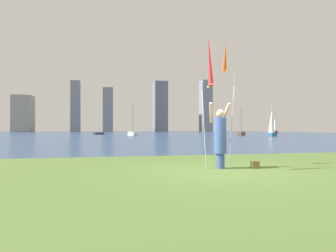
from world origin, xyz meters
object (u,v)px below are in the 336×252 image
object	(u,v)px
kite_flag_right	(225,61)
sailboat_6	(241,133)
sailboat_1	(275,126)
sailboat_4	(98,133)
sailboat_0	(133,133)
bag	(255,165)
kite_flag_left	(209,62)
sailboat_5	(272,124)
person	(220,136)

from	to	relation	value
kite_flag_right	sailboat_6	distance (m)	42.70
sailboat_1	sailboat_4	xyz separation A→B (m)	(-41.34, -2.24, -1.48)
sailboat_0	sailboat_4	bearing A→B (deg)	123.77
kite_flag_right	bag	size ratio (longest dim) A/B	16.82
kite_flag_left	bag	size ratio (longest dim) A/B	16.58
sailboat_1	sailboat_5	bearing A→B (deg)	-123.39
person	sailboat_6	distance (m)	43.39
sailboat_4	kite_flag_left	bearing A→B (deg)	-84.68
person	kite_flag_right	bearing A→B (deg)	54.74
person	sailboat_6	bearing A→B (deg)	62.46
sailboat_1	kite_flag_left	bearing A→B (deg)	-123.80
bag	sailboat_0	world-z (taller)	sailboat_0
sailboat_1	kite_flag_right	bearing A→B (deg)	-123.60
sailboat_0	sailboat_6	distance (m)	19.16
sailboat_0	sailboat_4	distance (m)	11.20
person	sailboat_6	world-z (taller)	sailboat_6
kite_flag_left	sailboat_5	world-z (taller)	sailboat_5
person	sailboat_6	size ratio (longest dim) A/B	0.41
sailboat_4	sailboat_6	xyz separation A→B (m)	(24.97, -13.24, 0.10)
person	sailboat_5	xyz separation A→B (m)	(22.02, 32.95, 0.89)
person	kite_flag_right	world-z (taller)	kite_flag_right
sailboat_1	sailboat_0	bearing A→B (deg)	-161.80
person	sailboat_0	xyz separation A→B (m)	(0.90, 42.62, -0.61)
sailboat_0	sailboat_5	xyz separation A→B (m)	(21.13, -9.68, 1.50)
sailboat_5	sailboat_1	bearing A→B (deg)	56.61
sailboat_4	sailboat_5	distance (m)	33.33
sailboat_1	sailboat_4	distance (m)	41.43
sailboat_0	sailboat_4	world-z (taller)	sailboat_0
kite_flag_left	sailboat_5	bearing A→B (deg)	55.94
sailboat_5	sailboat_4	bearing A→B (deg)	145.24
bag	sailboat_1	world-z (taller)	sailboat_1
sailboat_0	sailboat_6	bearing A→B (deg)	-11.85
sailboat_1	bag	bearing A→B (deg)	-122.74
bag	sailboat_0	bearing A→B (deg)	90.17
sailboat_4	sailboat_6	bearing A→B (deg)	-27.93
sailboat_1	sailboat_6	size ratio (longest dim) A/B	1.22
sailboat_5	sailboat_0	bearing A→B (deg)	155.39
kite_flag_left	sailboat_4	xyz separation A→B (m)	(-4.87, 52.25, -2.88)
person	sailboat_0	distance (m)	42.64
person	sailboat_4	bearing A→B (deg)	95.24
kite_flag_right	sailboat_1	size ratio (longest dim) A/B	0.69
kite_flag_left	sailboat_4	world-z (taller)	sailboat_4
sailboat_1	sailboat_5	distance (m)	25.42
person	sailboat_4	xyz separation A→B (m)	(-5.33, 51.93, -0.72)
sailboat_5	kite_flag_right	bearing A→B (deg)	-123.74
kite_flag_left	sailboat_0	size ratio (longest dim) A/B	0.69
kite_flag_left	sailboat_1	size ratio (longest dim) A/B	0.68
kite_flag_left	kite_flag_right	bearing A→B (deg)	46.91
person	sailboat_4	world-z (taller)	sailboat_4
sailboat_4	sailboat_5	size ratio (longest dim) A/B	0.83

